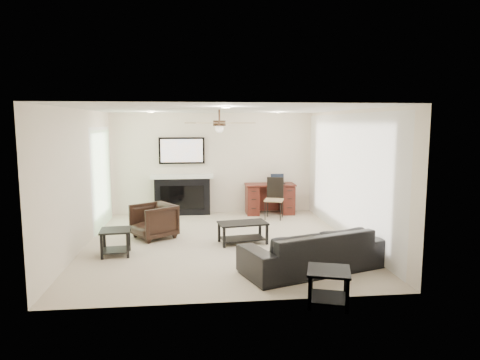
{
  "coord_description": "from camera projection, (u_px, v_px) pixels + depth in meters",
  "views": [
    {
      "loc": [
        -0.48,
        -7.9,
        2.26
      ],
      "look_at": [
        0.37,
        -0.02,
        1.2
      ],
      "focal_mm": 32.0,
      "sensor_mm": 36.0,
      "label": 1
    }
  ],
  "objects": [
    {
      "name": "fireplace_unit",
      "position": [
        182.0,
        176.0,
        10.47
      ],
      "size": [
        1.52,
        0.34,
        1.91
      ],
      "primitive_type": "cube",
      "color": "black",
      "rests_on": "ground"
    },
    {
      "name": "room_shell",
      "position": [
        230.0,
        154.0,
        8.01
      ],
      "size": [
        5.5,
        5.54,
        2.52
      ],
      "color": "beige",
      "rests_on": "ground"
    },
    {
      "name": "laptop",
      "position": [
        278.0,
        179.0,
        10.57
      ],
      "size": [
        0.33,
        0.24,
        0.23
      ],
      "primitive_type": "cube",
      "color": "black",
      "rests_on": "desk"
    },
    {
      "name": "armchair",
      "position": [
        154.0,
        221.0,
        8.4
      ],
      "size": [
        1.02,
        1.02,
        0.68
      ],
      "primitive_type": "imported",
      "rotation": [
        0.0,
        0.0,
        -0.98
      ],
      "color": "black",
      "rests_on": "ground"
    },
    {
      "name": "desk",
      "position": [
        270.0,
        199.0,
        10.63
      ],
      "size": [
        1.22,
        0.56,
        0.76
      ],
      "primitive_type": "cube",
      "color": "#401610",
      "rests_on": "ground"
    },
    {
      "name": "sofa",
      "position": [
        313.0,
        250.0,
        6.56
      ],
      "size": [
        2.37,
        1.54,
        0.65
      ],
      "primitive_type": "imported",
      "rotation": [
        0.0,
        0.0,
        3.48
      ],
      "color": "black",
      "rests_on": "ground"
    },
    {
      "name": "end_table_near",
      "position": [
        328.0,
        287.0,
        5.33
      ],
      "size": [
        0.65,
        0.65,
        0.45
      ],
      "primitive_type": "cube",
      "rotation": [
        0.0,
        0.0,
        -0.31
      ],
      "color": "black",
      "rests_on": "ground"
    },
    {
      "name": "desk_chair",
      "position": [
        274.0,
        199.0,
        10.08
      ],
      "size": [
        0.54,
        0.55,
        0.97
      ],
      "primitive_type": "cube",
      "rotation": [
        0.0,
        0.0,
        -0.33
      ],
      "color": "black",
      "rests_on": "ground"
    },
    {
      "name": "coffee_table",
      "position": [
        243.0,
        233.0,
        8.06
      ],
      "size": [
        0.97,
        0.64,
        0.4
      ],
      "primitive_type": "cube",
      "rotation": [
        0.0,
        0.0,
        0.16
      ],
      "color": "black",
      "rests_on": "ground"
    },
    {
      "name": "end_table_left",
      "position": [
        116.0,
        242.0,
        7.32
      ],
      "size": [
        0.54,
        0.54,
        0.45
      ],
      "primitive_type": "cube",
      "rotation": [
        0.0,
        0.0,
        0.09
      ],
      "color": "black",
      "rests_on": "ground"
    }
  ]
}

